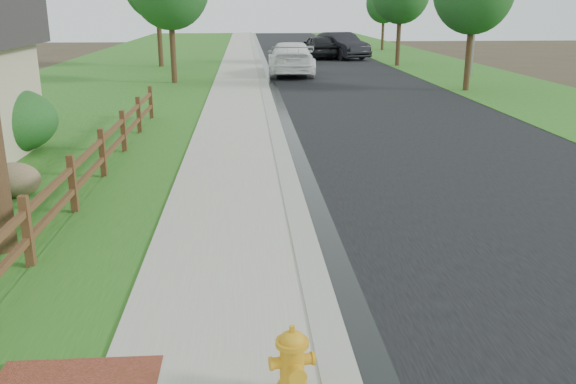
{
  "coord_description": "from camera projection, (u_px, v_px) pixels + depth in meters",
  "views": [
    {
      "loc": [
        -0.48,
        -5.49,
        3.63
      ],
      "look_at": [
        0.15,
        3.55,
        0.85
      ],
      "focal_mm": 38.0,
      "sensor_mm": 36.0,
      "label": 1
    }
  ],
  "objects": [
    {
      "name": "ground",
      "position": [
        297.0,
        370.0,
        6.33
      ],
      "size": [
        120.0,
        120.0,
        0.0
      ],
      "primitive_type": "plane",
      "color": "#36311D"
    },
    {
      "name": "road",
      "position": [
        322.0,
        63.0,
        40.01
      ],
      "size": [
        8.0,
        90.0,
        0.02
      ],
      "primitive_type": "cube",
      "color": "black",
      "rests_on": "ground"
    },
    {
      "name": "curb",
      "position": [
        258.0,
        62.0,
        39.72
      ],
      "size": [
        0.4,
        90.0,
        0.12
      ],
      "primitive_type": "cube",
      "color": "gray",
      "rests_on": "ground"
    },
    {
      "name": "wet_gutter",
      "position": [
        264.0,
        63.0,
        39.75
      ],
      "size": [
        0.5,
        90.0,
        0.0
      ],
      "primitive_type": "cube",
      "color": "black",
      "rests_on": "road"
    },
    {
      "name": "sidewalk",
      "position": [
        238.0,
        63.0,
        39.64
      ],
      "size": [
        2.2,
        90.0,
        0.1
      ],
      "primitive_type": "cube",
      "color": "#9A9586",
      "rests_on": "ground"
    },
    {
      "name": "grass_strip",
      "position": [
        209.0,
        63.0,
        39.52
      ],
      "size": [
        1.6,
        90.0,
        0.06
      ],
      "primitive_type": "cube",
      "color": "#1F5418",
      "rests_on": "ground"
    },
    {
      "name": "lawn_near",
      "position": [
        128.0,
        64.0,
        39.17
      ],
      "size": [
        9.0,
        90.0,
        0.04
      ],
      "primitive_type": "cube",
      "color": "#1F5418",
      "rests_on": "ground"
    },
    {
      "name": "verge_far",
      "position": [
        425.0,
        62.0,
        40.47
      ],
      "size": [
        6.0,
        90.0,
        0.04
      ],
      "primitive_type": "cube",
      "color": "#1F5418",
      "rests_on": "ground"
    },
    {
      "name": "ranch_fence",
      "position": [
        89.0,
        165.0,
        12.02
      ],
      "size": [
        0.12,
        16.92,
        1.1
      ],
      "color": "#472917",
      "rests_on": "ground"
    },
    {
      "name": "fire_hydrant",
      "position": [
        292.0,
        364.0,
        5.65
      ],
      "size": [
        0.48,
        0.39,
        0.74
      ],
      "color": "orange",
      "rests_on": "sidewalk"
    },
    {
      "name": "white_suv",
      "position": [
        291.0,
        58.0,
        32.81
      ],
      "size": [
        2.67,
        6.1,
        1.74
      ],
      "primitive_type": "imported",
      "rotation": [
        0.0,
        0.0,
        3.1
      ],
      "color": "white",
      "rests_on": "road"
    },
    {
      "name": "dark_car_mid",
      "position": [
        318.0,
        46.0,
        43.34
      ],
      "size": [
        2.43,
        4.99,
        1.64
      ],
      "primitive_type": "imported",
      "rotation": [
        0.0,
        0.0,
        3.25
      ],
      "color": "black",
      "rests_on": "road"
    },
    {
      "name": "dark_car_far",
      "position": [
        340.0,
        45.0,
        43.12
      ],
      "size": [
        3.73,
        5.75,
        1.79
      ],
      "primitive_type": "imported",
      "rotation": [
        0.0,
        0.0,
        0.37
      ],
      "color": "black",
      "rests_on": "road"
    },
    {
      "name": "boulder",
      "position": [
        13.0,
        180.0,
        11.91
      ],
      "size": [
        1.07,
        0.82,
        0.7
      ],
      "primitive_type": "ellipsoid",
      "rotation": [
        0.0,
        0.0,
        0.03
      ],
      "color": "brown",
      "rests_on": "ground"
    },
    {
      "name": "shrub_d",
      "position": [
        8.0,
        121.0,
        15.39
      ],
      "size": [
        3.01,
        3.01,
        1.66
      ],
      "primitive_type": "ellipsoid",
      "rotation": [
        0.0,
        0.0,
        -0.28
      ],
      "color": "#1A4217",
      "rests_on": "ground"
    },
    {
      "name": "tree_far_right",
      "position": [
        384.0,
        3.0,
        50.03
      ],
      "size": [
        2.94,
        2.94,
        5.42
      ],
      "color": "#392417",
      "rests_on": "ground"
    }
  ]
}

